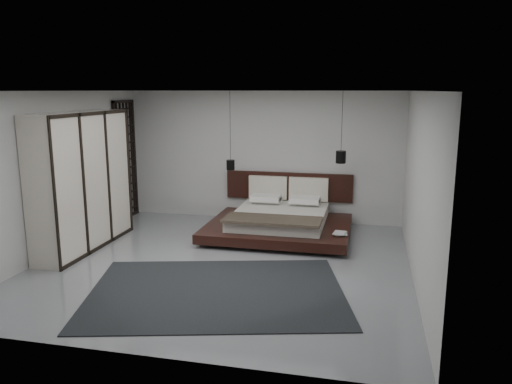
% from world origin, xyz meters
% --- Properties ---
extents(floor, '(6.00, 6.00, 0.00)m').
position_xyz_m(floor, '(0.00, 0.00, 0.00)').
color(floor, gray).
rests_on(floor, ground).
extents(ceiling, '(6.00, 6.00, 0.00)m').
position_xyz_m(ceiling, '(0.00, 0.00, 2.80)').
color(ceiling, white).
rests_on(ceiling, wall_back).
extents(wall_back, '(6.00, 0.00, 6.00)m').
position_xyz_m(wall_back, '(0.00, 3.00, 1.40)').
color(wall_back, silver).
rests_on(wall_back, floor).
extents(wall_front, '(6.00, 0.00, 6.00)m').
position_xyz_m(wall_front, '(0.00, -3.00, 1.40)').
color(wall_front, silver).
rests_on(wall_front, floor).
extents(wall_left, '(0.00, 6.00, 6.00)m').
position_xyz_m(wall_left, '(-3.00, 0.00, 1.40)').
color(wall_left, silver).
rests_on(wall_left, floor).
extents(wall_right, '(0.00, 6.00, 6.00)m').
position_xyz_m(wall_right, '(3.00, 0.00, 1.40)').
color(wall_right, silver).
rests_on(wall_right, floor).
extents(lattice_screen, '(0.05, 0.90, 2.60)m').
position_xyz_m(lattice_screen, '(-2.95, 2.45, 1.30)').
color(lattice_screen, black).
rests_on(lattice_screen, floor).
extents(bed, '(2.74, 2.38, 1.07)m').
position_xyz_m(bed, '(0.60, 1.91, 0.29)').
color(bed, black).
rests_on(bed, floor).
extents(book_lower, '(0.24, 0.31, 0.03)m').
position_xyz_m(book_lower, '(1.73, 1.26, 0.27)').
color(book_lower, '#99724C').
rests_on(book_lower, bed).
extents(book_upper, '(0.25, 0.31, 0.02)m').
position_xyz_m(book_upper, '(1.71, 1.23, 0.29)').
color(book_upper, '#99724C').
rests_on(book_upper, book_lower).
extents(pendant_left, '(0.17, 0.17, 1.62)m').
position_xyz_m(pendant_left, '(-0.53, 2.34, 1.30)').
color(pendant_left, black).
rests_on(pendant_left, ceiling).
extents(pendant_right, '(0.20, 0.20, 1.40)m').
position_xyz_m(pendant_right, '(1.73, 2.34, 1.52)').
color(pendant_right, black).
rests_on(pendant_right, ceiling).
extents(wardrobe, '(0.59, 2.50, 2.45)m').
position_xyz_m(wardrobe, '(-2.70, 0.29, 1.22)').
color(wardrobe, beige).
rests_on(wardrobe, floor).
extents(rug, '(4.09, 3.36, 0.02)m').
position_xyz_m(rug, '(0.24, -1.17, 0.01)').
color(rug, black).
rests_on(rug, floor).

